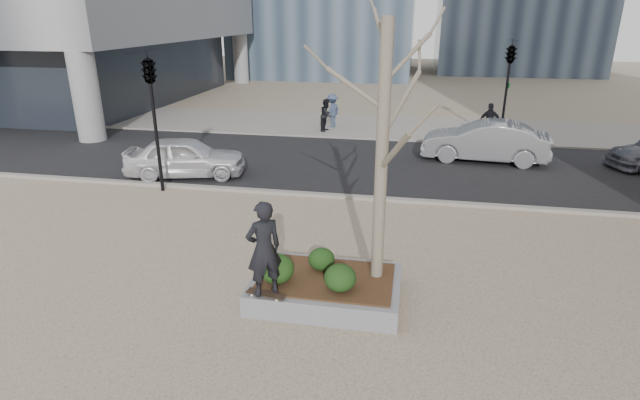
% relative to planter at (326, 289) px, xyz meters
% --- Properties ---
extents(ground, '(120.00, 120.00, 0.00)m').
position_rel_planter_xyz_m(ground, '(-1.00, 0.00, -0.23)').
color(ground, tan).
rests_on(ground, ground).
extents(street, '(60.00, 8.00, 0.02)m').
position_rel_planter_xyz_m(street, '(-1.00, 10.00, -0.21)').
color(street, black).
rests_on(street, ground).
extents(far_sidewalk, '(60.00, 6.00, 0.02)m').
position_rel_planter_xyz_m(far_sidewalk, '(-1.00, 17.00, -0.21)').
color(far_sidewalk, gray).
rests_on(far_sidewalk, ground).
extents(planter, '(3.00, 2.00, 0.45)m').
position_rel_planter_xyz_m(planter, '(0.00, 0.00, 0.00)').
color(planter, gray).
rests_on(planter, ground).
extents(planter_mulch, '(2.70, 1.70, 0.04)m').
position_rel_planter_xyz_m(planter_mulch, '(0.00, 0.00, 0.25)').
color(planter_mulch, '#382314').
rests_on(planter_mulch, planter).
extents(sycamore_tree, '(2.80, 2.80, 6.60)m').
position_rel_planter_xyz_m(sycamore_tree, '(1.00, 0.30, 3.56)').
color(sycamore_tree, gray).
rests_on(sycamore_tree, planter_mulch).
extents(shrub_left, '(0.69, 0.69, 0.59)m').
position_rel_planter_xyz_m(shrub_left, '(-0.93, -0.36, 0.56)').
color(shrub_left, '#173812').
rests_on(shrub_left, planter_mulch).
extents(shrub_middle, '(0.55, 0.55, 0.47)m').
position_rel_planter_xyz_m(shrub_middle, '(-0.15, 0.32, 0.50)').
color(shrub_middle, '#1C3A12').
rests_on(shrub_middle, planter_mulch).
extents(shrub_right, '(0.63, 0.63, 0.53)m').
position_rel_planter_xyz_m(shrub_right, '(0.35, -0.44, 0.53)').
color(shrub_right, black).
rests_on(shrub_right, planter_mulch).
extents(skateboard, '(0.80, 0.33, 0.08)m').
position_rel_planter_xyz_m(skateboard, '(-1.01, -0.88, 0.26)').
color(skateboard, black).
rests_on(skateboard, planter).
extents(skateboarder, '(0.81, 0.77, 1.87)m').
position_rel_planter_xyz_m(skateboarder, '(-1.01, -0.88, 1.24)').
color(skateboarder, black).
rests_on(skateboarder, skateboard).
extents(police_car, '(4.46, 2.62, 1.43)m').
position_rel_planter_xyz_m(police_car, '(-6.36, 7.18, 0.51)').
color(police_car, silver).
rests_on(police_car, street).
extents(car_silver, '(4.93, 2.09, 1.58)m').
position_rel_planter_xyz_m(car_silver, '(4.36, 11.22, 0.59)').
color(car_silver, gray).
rests_on(car_silver, street).
extents(pedestrian_a, '(0.72, 0.86, 1.58)m').
position_rel_planter_xyz_m(pedestrian_a, '(-2.69, 15.40, 0.59)').
color(pedestrian_a, black).
rests_on(pedestrian_a, far_sidewalk).
extents(pedestrian_b, '(1.00, 1.25, 1.68)m').
position_rel_planter_xyz_m(pedestrian_b, '(-2.57, 16.40, 0.64)').
color(pedestrian_b, '#394967').
rests_on(pedestrian_b, far_sidewalk).
extents(pedestrian_c, '(1.02, 0.48, 1.70)m').
position_rel_planter_xyz_m(pedestrian_c, '(5.00, 14.89, 0.65)').
color(pedestrian_c, black).
rests_on(pedestrian_c, far_sidewalk).
extents(traffic_light_near, '(0.60, 2.48, 4.50)m').
position_rel_planter_xyz_m(traffic_light_near, '(-6.50, 5.60, 2.02)').
color(traffic_light_near, black).
rests_on(traffic_light_near, ground).
extents(traffic_light_far, '(0.60, 2.48, 4.50)m').
position_rel_planter_xyz_m(traffic_light_far, '(5.50, 14.60, 2.02)').
color(traffic_light_far, black).
rests_on(traffic_light_far, ground).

